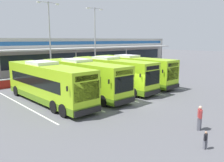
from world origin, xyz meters
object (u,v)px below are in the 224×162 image
at_px(coach_bus_centre, 111,74).
at_px(pedestrian_child, 205,140).
at_px(coach_bus_leftmost, 48,83).
at_px(lamp_post_east, 95,36).
at_px(coach_bus_left_centre, 83,78).
at_px(coach_bus_right_centre, 132,71).
at_px(pedestrian_in_dark_coat, 200,117).
at_px(lamp_post_centre, 50,36).

relative_size(coach_bus_centre, pedestrian_child, 12.14).
height_order(coach_bus_leftmost, lamp_post_east, lamp_post_east).
height_order(coach_bus_leftmost, pedestrian_child, coach_bus_leftmost).
bearing_deg(lamp_post_east, coach_bus_left_centre, -133.09).
bearing_deg(coach_bus_right_centre, lamp_post_east, 77.96).
bearing_deg(pedestrian_in_dark_coat, coach_bus_right_centre, 58.58).
height_order(coach_bus_leftmost, pedestrian_in_dark_coat, coach_bus_leftmost).
relative_size(coach_bus_centre, pedestrian_in_dark_coat, 7.52).
height_order(coach_bus_left_centre, pedestrian_child, coach_bus_left_centre).
height_order(coach_bus_right_centre, lamp_post_east, lamp_post_east).
relative_size(coach_bus_leftmost, coach_bus_centre, 1.00).
distance_m(pedestrian_in_dark_coat, lamp_post_east, 26.91).
bearing_deg(lamp_post_east, lamp_post_centre, -177.53).
distance_m(coach_bus_leftmost, pedestrian_child, 14.40).
distance_m(pedestrian_in_dark_coat, lamp_post_centre, 24.51).
bearing_deg(lamp_post_east, pedestrian_child, -116.44).
height_order(lamp_post_centre, lamp_post_east, same).
xyz_separation_m(pedestrian_in_dark_coat, pedestrian_child, (-2.26, -1.50, -0.33)).
bearing_deg(coach_bus_leftmost, lamp_post_east, 38.09).
distance_m(coach_bus_leftmost, coach_bus_left_centre, 3.98).
relative_size(coach_bus_leftmost, lamp_post_centre, 1.11).
bearing_deg(coach_bus_centre, pedestrian_in_dark_coat, -107.81).
relative_size(coach_bus_leftmost, pedestrian_in_dark_coat, 7.52).
bearing_deg(lamp_post_east, pedestrian_in_dark_coat, -113.49).
distance_m(coach_bus_centre, pedestrian_child, 16.14).
height_order(coach_bus_centre, lamp_post_centre, lamp_post_centre).
xyz_separation_m(coach_bus_right_centre, lamp_post_centre, (-6.15, 10.36, 4.50)).
xyz_separation_m(lamp_post_centre, lamp_post_east, (8.43, 0.36, 0.00)).
distance_m(lamp_post_centre, lamp_post_east, 8.44).
xyz_separation_m(coach_bus_right_centre, pedestrian_in_dark_coat, (-8.22, -13.45, -0.91)).
xyz_separation_m(coach_bus_centre, lamp_post_centre, (-2.17, 10.60, 4.50)).
relative_size(coach_bus_centre, coach_bus_right_centre, 1.00).
bearing_deg(pedestrian_child, coach_bus_right_centre, 54.96).
distance_m(pedestrian_child, lamp_post_east, 29.24).
bearing_deg(pedestrian_in_dark_coat, lamp_post_east, 66.51).
distance_m(coach_bus_right_centre, pedestrian_child, 18.30).
xyz_separation_m(coach_bus_centre, pedestrian_child, (-6.51, -14.71, -1.24)).
height_order(coach_bus_leftmost, coach_bus_left_centre, same).
xyz_separation_m(coach_bus_leftmost, lamp_post_east, (14.60, 11.45, 4.50)).
relative_size(lamp_post_centre, lamp_post_east, 1.00).
relative_size(coach_bus_left_centre, lamp_post_centre, 1.11).
height_order(coach_bus_left_centre, coach_bus_right_centre, same).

